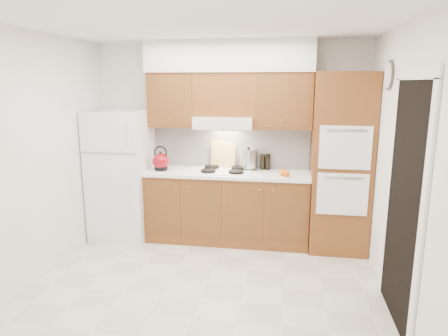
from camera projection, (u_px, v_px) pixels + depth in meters
name	position (u px, v px, depth m)	size (l,w,h in m)	color
floor	(208.00, 282.00, 4.24)	(3.60, 3.60, 0.00)	beige
ceiling	(205.00, 25.00, 3.69)	(3.60, 3.60, 0.00)	white
wall_back	(229.00, 141.00, 5.41)	(3.60, 0.02, 2.60)	white
wall_left	(41.00, 157.00, 4.25)	(0.02, 3.00, 2.60)	white
wall_right	(397.00, 169.00, 3.68)	(0.02, 3.00, 2.60)	white
fridge	(122.00, 175.00, 5.38)	(0.75, 0.72, 1.72)	white
base_cabinets	(227.00, 207.00, 5.30)	(2.11, 0.60, 0.90)	brown
countertop	(227.00, 173.00, 5.19)	(2.13, 0.62, 0.04)	white
backsplash	(231.00, 147.00, 5.41)	(2.11, 0.03, 0.56)	white
oven_cabinet	(340.00, 163.00, 4.91)	(0.70, 0.65, 2.20)	brown
upper_cab_left	(174.00, 100.00, 5.25)	(0.63, 0.33, 0.70)	brown
upper_cab_right	(283.00, 101.00, 5.02)	(0.73, 0.33, 0.70)	brown
range_hood	(224.00, 122.00, 5.14)	(0.75, 0.45, 0.15)	silver
upper_cab_over_hood	(225.00, 94.00, 5.13)	(0.75, 0.33, 0.55)	brown
soffit	(229.00, 56.00, 5.00)	(2.13, 0.36, 0.40)	silver
cooktop	(224.00, 171.00, 5.21)	(0.74, 0.50, 0.01)	white
doorway	(404.00, 206.00, 3.40)	(0.02, 0.90, 2.10)	black
wall_clock	(389.00, 75.00, 4.04)	(0.30, 0.30, 0.02)	#3F3833
kettle	(161.00, 161.00, 5.25)	(0.22, 0.22, 0.22)	maroon
cutting_board	(223.00, 153.00, 5.40)	(0.33, 0.02, 0.44)	tan
stock_pot	(248.00, 159.00, 5.28)	(0.23, 0.23, 0.24)	silver
condiment_a	(268.00, 161.00, 5.33)	(0.06, 0.06, 0.21)	black
condiment_b	(263.00, 162.00, 5.31)	(0.06, 0.06, 0.20)	black
condiment_c	(268.00, 163.00, 5.29)	(0.06, 0.06, 0.18)	black
orange_near	(286.00, 174.00, 4.91)	(0.08, 0.08, 0.08)	#DD5D0B
orange_far	(283.00, 172.00, 4.95)	(0.09, 0.09, 0.09)	#FF5E0D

